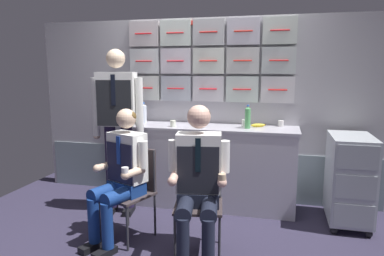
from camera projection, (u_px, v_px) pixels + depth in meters
name	position (u px, v px, depth m)	size (l,w,h in m)	color
ground	(169.00, 250.00, 3.13)	(4.80, 4.80, 0.04)	#2D293E
galley_bulkhead	(204.00, 106.00, 4.24)	(4.20, 0.14, 2.15)	#ACA9AF
galley_counter	(207.00, 166.00, 4.06)	(2.01, 0.53, 0.92)	#BAB8C4
service_trolley	(349.00, 177.00, 3.54)	(0.40, 0.65, 0.91)	black
folding_chair_left	(134.00, 183.00, 3.31)	(0.52, 0.52, 0.83)	#2D2D33
crew_member_left	(121.00, 171.00, 3.16)	(0.53, 0.65, 1.21)	black
folding_chair_right	(199.00, 192.00, 3.06)	(0.46, 0.46, 0.83)	#2D2D33
crew_member_right	(198.00, 176.00, 2.87)	(0.52, 0.67, 1.27)	black
crew_member_standing	(118.00, 116.00, 3.74)	(0.55, 0.32, 1.77)	black
water_bottle_short	(248.00, 117.00, 3.82)	(0.06, 0.06, 0.26)	#52A45D
water_bottle_clear	(143.00, 113.00, 4.23)	(0.08, 0.08, 0.24)	silver
coffee_cup_white	(244.00, 123.00, 3.91)	(0.06, 0.06, 0.08)	white
coffee_cup_spare	(173.00, 123.00, 3.93)	(0.06, 0.06, 0.07)	silver
paper_cup_blue	(281.00, 123.00, 3.97)	(0.06, 0.06, 0.07)	silver
snack_banana	(258.00, 125.00, 3.92)	(0.17, 0.10, 0.04)	yellow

